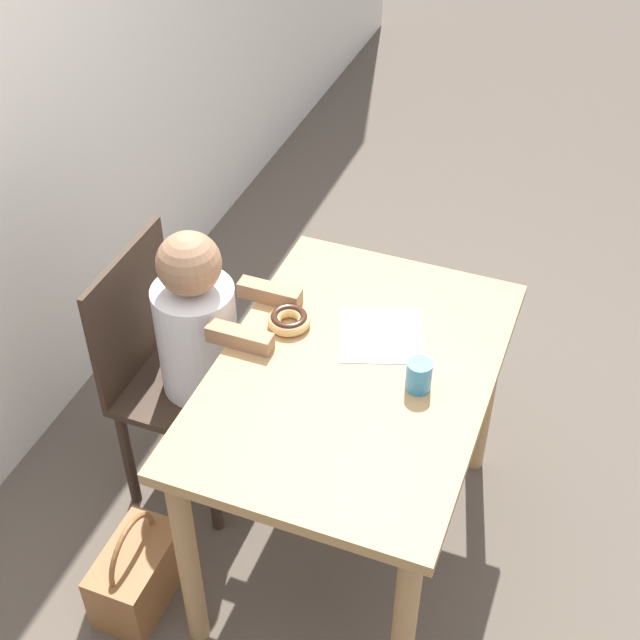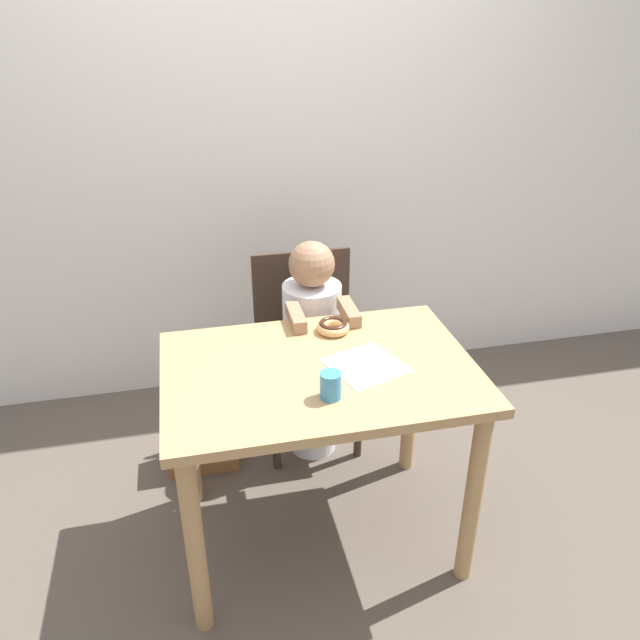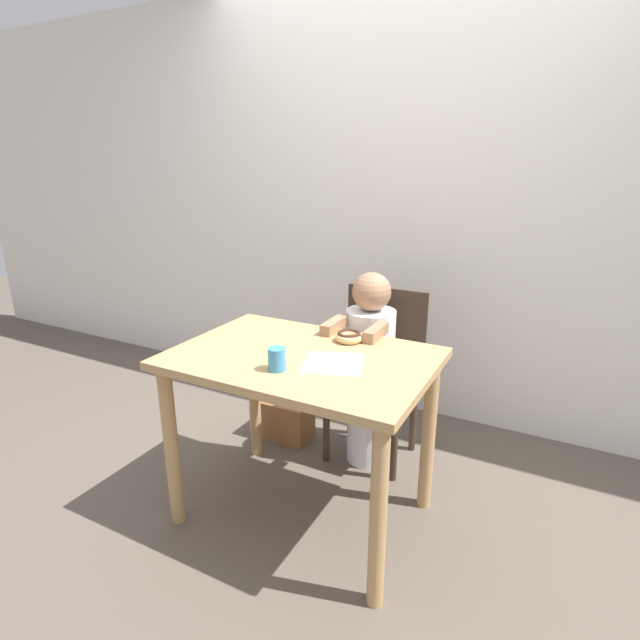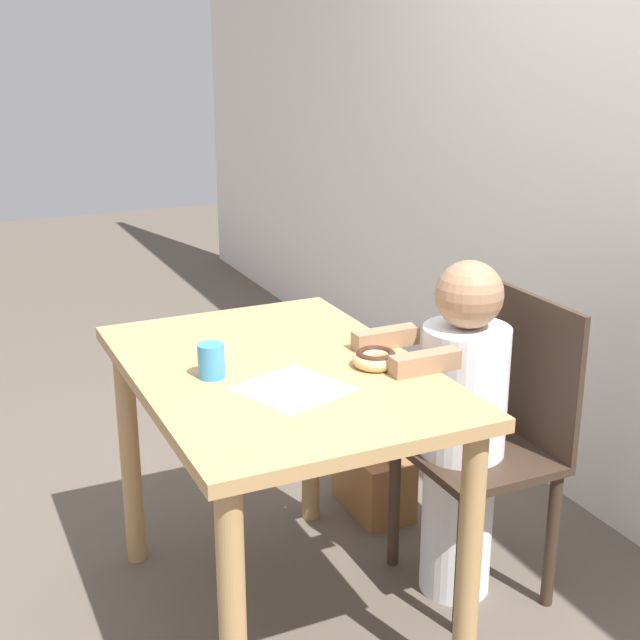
# 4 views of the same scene
# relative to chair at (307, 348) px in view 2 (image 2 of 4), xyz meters

# --- Properties ---
(ground_plane) EXTENTS (12.00, 12.00, 0.00)m
(ground_plane) POSITION_rel_chair_xyz_m (-0.09, -0.63, -0.47)
(ground_plane) COLOR brown
(wall_back) EXTENTS (8.00, 0.05, 2.50)m
(wall_back) POSITION_rel_chair_xyz_m (-0.09, 0.58, 0.78)
(wall_back) COLOR silver
(wall_back) RESTS_ON ground_plane
(dining_table) EXTENTS (1.04, 0.72, 0.76)m
(dining_table) POSITION_rel_chair_xyz_m (-0.09, -0.63, 0.17)
(dining_table) COLOR tan
(dining_table) RESTS_ON ground_plane
(chair) EXTENTS (0.43, 0.37, 0.88)m
(chair) POSITION_rel_chair_xyz_m (0.00, 0.00, 0.00)
(chair) COLOR #38281E
(chair) RESTS_ON ground_plane
(child_figure) EXTENTS (0.26, 0.41, 1.01)m
(child_figure) POSITION_rel_chair_xyz_m (0.00, -0.11, 0.05)
(child_figure) COLOR white
(child_figure) RESTS_ON ground_plane
(donut) EXTENTS (0.12, 0.12, 0.04)m
(donut) POSITION_rel_chair_xyz_m (0.02, -0.40, 0.32)
(donut) COLOR #DBB270
(donut) RESTS_ON dining_table
(napkin) EXTENTS (0.29, 0.29, 0.00)m
(napkin) POSITION_rel_chair_xyz_m (0.07, -0.65, 0.30)
(napkin) COLOR white
(napkin) RESTS_ON dining_table
(handbag) EXTENTS (0.30, 0.17, 0.34)m
(handbag) POSITION_rel_chair_xyz_m (-0.50, -0.11, -0.35)
(handbag) COLOR brown
(handbag) RESTS_ON ground_plane
(cup) EXTENTS (0.07, 0.07, 0.09)m
(cup) POSITION_rel_chair_xyz_m (-0.09, -0.81, 0.34)
(cup) COLOR teal
(cup) RESTS_ON dining_table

